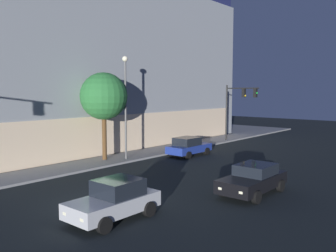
% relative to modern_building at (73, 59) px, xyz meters
% --- Properties ---
extents(ground_plane, '(120.00, 120.00, 0.00)m').
position_rel_modern_building_xyz_m(ground_plane, '(-12.66, -20.06, -9.02)').
color(ground_plane, black).
extents(modern_building, '(33.50, 20.84, 18.20)m').
position_rel_modern_building_xyz_m(modern_building, '(0.00, 0.00, 0.00)').
color(modern_building, '#4C4C51').
rests_on(modern_building, ground).
extents(traffic_light_far_corner, '(0.47, 3.97, 6.01)m').
position_rel_modern_building_xyz_m(traffic_light_far_corner, '(10.52, -14.46, -4.59)').
color(traffic_light_far_corner, black).
rests_on(traffic_light_far_corner, sidewalk_corner).
extents(street_lamp_sidewalk, '(0.44, 0.44, 8.04)m').
position_rel_modern_building_xyz_m(street_lamp_sidewalk, '(-4.22, -12.80, -3.83)').
color(street_lamp_sidewalk, '#545454').
rests_on(street_lamp_sidewalk, sidewalk_corner).
extents(sidewalk_tree, '(3.66, 3.66, 6.78)m').
position_rel_modern_building_xyz_m(sidewalk_tree, '(-5.48, -11.72, -3.94)').
color(sidewalk_tree, '#54381E').
rests_on(sidewalk_tree, sidewalk_corner).
extents(car_silver, '(4.09, 2.11, 1.70)m').
position_rel_modern_building_xyz_m(car_silver, '(-13.56, -22.06, -8.18)').
color(car_silver, '#B7BABF').
rests_on(car_silver, ground).
extents(car_black, '(4.60, 2.19, 1.56)m').
position_rel_modern_building_xyz_m(car_black, '(-6.18, -24.79, -8.22)').
color(car_black, black).
rests_on(car_black, ground).
extents(car_blue, '(4.26, 2.06, 1.60)m').
position_rel_modern_building_xyz_m(car_blue, '(0.75, -15.24, -8.22)').
color(car_blue, navy).
rests_on(car_blue, ground).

